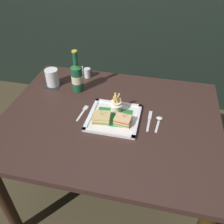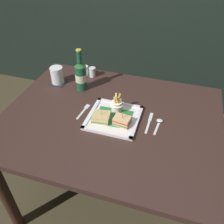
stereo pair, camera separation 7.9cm
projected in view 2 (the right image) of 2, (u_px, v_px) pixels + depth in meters
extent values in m
plane|color=#423926|center=(111.00, 194.00, 1.82)|extent=(6.00, 6.00, 0.00)
cube|color=#35231E|center=(110.00, 119.00, 1.35)|extent=(1.20, 0.95, 0.03)
cylinder|color=#321F15|center=(4.00, 193.00, 1.42)|extent=(0.07, 0.07, 0.72)
cylinder|color=black|center=(65.00, 111.00, 2.01)|extent=(0.07, 0.07, 0.72)
cylinder|color=#351C1D|center=(196.00, 138.00, 1.77)|extent=(0.07, 0.07, 0.72)
cube|color=white|center=(114.00, 118.00, 1.33)|extent=(0.28, 0.28, 0.01)
cube|color=#267136|center=(114.00, 117.00, 1.32)|extent=(0.20, 0.16, 0.00)
cube|color=white|center=(106.00, 132.00, 1.23)|extent=(0.28, 0.02, 0.01)
cube|color=white|center=(120.00, 103.00, 1.42)|extent=(0.28, 0.02, 0.01)
cube|color=white|center=(92.00, 112.00, 1.35)|extent=(0.02, 0.28, 0.01)
cube|color=white|center=(137.00, 121.00, 1.29)|extent=(0.02, 0.28, 0.01)
cube|color=tan|center=(101.00, 119.00, 1.30)|extent=(0.10, 0.09, 0.01)
cube|color=#428B47|center=(101.00, 118.00, 1.30)|extent=(0.10, 0.09, 0.01)
cube|color=tan|center=(101.00, 117.00, 1.29)|extent=(0.10, 0.09, 0.01)
cube|color=#EBD77D|center=(101.00, 116.00, 1.29)|extent=(0.10, 0.09, 0.01)
cube|color=tan|center=(101.00, 115.00, 1.28)|extent=(0.10, 0.09, 0.01)
cylinder|color=tan|center=(101.00, 115.00, 1.28)|extent=(0.00, 0.00, 0.07)
cube|color=#D8AB7E|center=(122.00, 123.00, 1.28)|extent=(0.09, 0.07, 0.01)
cube|color=#538343|center=(122.00, 122.00, 1.27)|extent=(0.09, 0.07, 0.01)
cube|color=tan|center=(122.00, 121.00, 1.27)|extent=(0.09, 0.07, 0.01)
cube|color=#D0472D|center=(122.00, 120.00, 1.26)|extent=(0.09, 0.07, 0.01)
cube|color=#DAAF7B|center=(122.00, 118.00, 1.25)|extent=(0.09, 0.07, 0.01)
cylinder|color=tan|center=(122.00, 118.00, 1.26)|extent=(0.00, 0.00, 0.08)
cylinder|color=white|center=(117.00, 106.00, 1.35)|extent=(0.06, 0.06, 0.06)
cone|color=white|center=(117.00, 102.00, 1.33)|extent=(0.08, 0.08, 0.03)
cube|color=#F8D881|center=(115.00, 102.00, 1.33)|extent=(0.01, 0.02, 0.05)
cube|color=#ECCF6D|center=(117.00, 101.00, 1.34)|extent=(0.01, 0.01, 0.05)
cube|color=#E7B45F|center=(115.00, 102.00, 1.31)|extent=(0.02, 0.01, 0.07)
cube|color=#F2DD83|center=(121.00, 102.00, 1.33)|extent=(0.01, 0.01, 0.05)
cube|color=#F4D36E|center=(116.00, 99.00, 1.33)|extent=(0.01, 0.01, 0.08)
cube|color=#E5B453|center=(118.00, 99.00, 1.33)|extent=(0.03, 0.01, 0.07)
cube|color=#ECC662|center=(117.00, 102.00, 1.31)|extent=(0.02, 0.02, 0.08)
cube|color=#DEB658|center=(117.00, 101.00, 1.33)|extent=(0.02, 0.01, 0.05)
cylinder|color=#184D32|center=(81.00, 78.00, 1.51)|extent=(0.07, 0.07, 0.16)
cone|color=#225B29|center=(80.00, 64.00, 1.45)|extent=(0.07, 0.07, 0.02)
cylinder|color=#135335|center=(79.00, 57.00, 1.42)|extent=(0.03, 0.03, 0.07)
cylinder|color=gold|center=(78.00, 50.00, 1.39)|extent=(0.03, 0.03, 0.01)
cylinder|color=beige|center=(81.00, 77.00, 1.51)|extent=(0.07, 0.07, 0.05)
cube|color=#1F2627|center=(58.00, 82.00, 1.62)|extent=(0.10, 0.10, 0.00)
cylinder|color=silver|center=(57.00, 75.00, 1.58)|extent=(0.08, 0.08, 0.11)
cylinder|color=silver|center=(58.00, 79.00, 1.60)|extent=(0.07, 0.07, 0.05)
cube|color=silver|center=(81.00, 113.00, 1.36)|extent=(0.02, 0.11, 0.00)
cube|color=silver|center=(87.00, 106.00, 1.41)|extent=(0.03, 0.04, 0.00)
cube|color=silver|center=(148.00, 127.00, 1.27)|extent=(0.01, 0.10, 0.00)
cube|color=silver|center=(151.00, 117.00, 1.34)|extent=(0.02, 0.07, 0.00)
cube|color=silver|center=(157.00, 129.00, 1.26)|extent=(0.02, 0.10, 0.00)
ellipsoid|color=silver|center=(160.00, 121.00, 1.31)|extent=(0.04, 0.03, 0.01)
cylinder|color=silver|center=(86.00, 71.00, 1.67)|extent=(0.04, 0.04, 0.06)
cylinder|color=white|center=(86.00, 73.00, 1.68)|extent=(0.03, 0.03, 0.03)
cylinder|color=silver|center=(85.00, 67.00, 1.65)|extent=(0.04, 0.04, 0.01)
cylinder|color=silver|center=(92.00, 73.00, 1.66)|extent=(0.04, 0.04, 0.06)
cylinder|color=#323222|center=(93.00, 74.00, 1.67)|extent=(0.04, 0.04, 0.03)
cylinder|color=silver|center=(92.00, 68.00, 1.64)|extent=(0.05, 0.05, 0.01)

